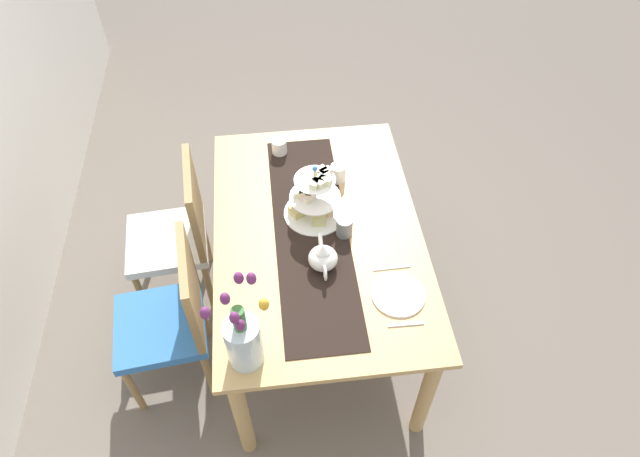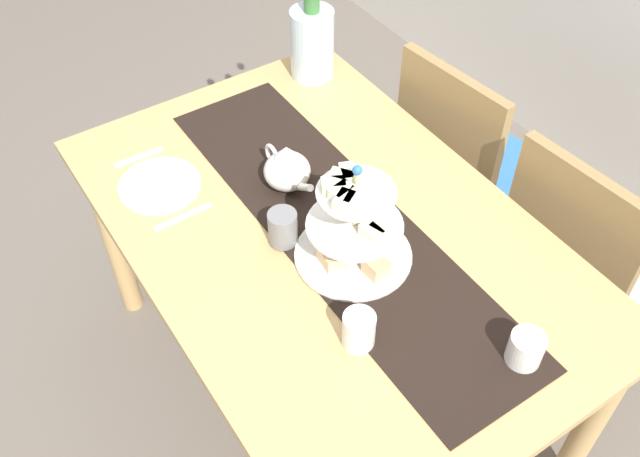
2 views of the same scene
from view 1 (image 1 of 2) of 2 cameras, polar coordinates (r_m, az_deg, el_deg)
ground_plane at (r=3.23m, az=-0.19°, el=-9.13°), size 8.00×8.00×0.00m
dining_table at (r=2.70m, az=-0.23°, el=-1.79°), size 1.49×0.97×0.76m
chair_left at (r=2.74m, az=-14.84°, el=-8.57°), size 0.46×0.46×0.91m
chair_right at (r=3.05m, az=-14.30°, el=-0.21°), size 0.45×0.45×0.91m
table_runner at (r=2.61m, az=-0.92°, el=-0.30°), size 1.30×0.34×0.00m
tiered_cake_stand at (r=2.61m, az=-0.58°, el=3.09°), size 0.30×0.30×0.30m
teapot at (r=2.44m, az=0.30°, el=-3.01°), size 0.24×0.13×0.14m
tulip_vase at (r=2.13m, az=-7.88°, el=-11.03°), size 0.18×0.23×0.44m
cream_jug at (r=2.98m, az=-4.18°, el=8.35°), size 0.08×0.08×0.08m
dinner_plate_left at (r=2.41m, az=8.01°, el=-6.70°), size 0.23×0.23×0.01m
fork_left at (r=2.34m, az=8.74°, el=-9.64°), size 0.02×0.15×0.01m
knife_left at (r=2.49m, az=7.32°, el=-3.99°), size 0.02×0.17×0.01m
mug_grey at (r=2.56m, az=2.51°, el=0.19°), size 0.08×0.08×0.09m
mug_white_text at (r=2.82m, az=1.85°, el=5.68°), size 0.08×0.08×0.09m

